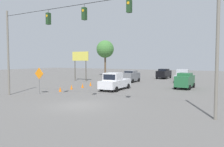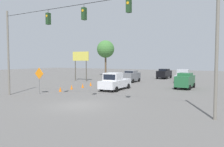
{
  "view_description": "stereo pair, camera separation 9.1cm",
  "coord_description": "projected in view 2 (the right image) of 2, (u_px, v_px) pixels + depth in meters",
  "views": [
    {
      "loc": [
        -10.74,
        13.79,
        3.6
      ],
      "look_at": [
        1.15,
        -7.36,
        2.16
      ],
      "focal_mm": 35.0,
      "sensor_mm": 36.0,
      "label": 1
    },
    {
      "loc": [
        -10.82,
        13.75,
        3.6
      ],
      "look_at": [
        1.15,
        -7.36,
        2.16
      ],
      "focal_mm": 35.0,
      "sensor_mm": 36.0,
      "label": 2
    }
  ],
  "objects": [
    {
      "name": "ground_plane",
      "position": [
        79.0,
        105.0,
        17.48
      ],
      "size": [
        140.0,
        140.0,
        0.0
      ],
      "primitive_type": "plane",
      "color": "#605E5B"
    },
    {
      "name": "tree_horizon_left",
      "position": [
        106.0,
        49.0,
        52.1
      ],
      "size": [
        4.15,
        4.15,
        8.43
      ],
      "color": "brown",
      "rests_on": "ground_plane"
    },
    {
      "name": "traffic_cone_third",
      "position": [
        83.0,
        86.0,
        28.88
      ],
      "size": [
        0.31,
        0.31,
        0.6
      ],
      "primitive_type": "cone",
      "color": "orange",
      "rests_on": "ground_plane"
    },
    {
      "name": "sedan_green_oncoming_far",
      "position": [
        185.0,
        80.0,
        28.16
      ],
      "size": [
        2.05,
        4.18,
        2.01
      ],
      "color": "#236038",
      "rests_on": "ground_plane"
    },
    {
      "name": "sedan_grey_withflow_far",
      "position": [
        131.0,
        76.0,
        36.54
      ],
      "size": [
        2.11,
        3.94,
        1.93
      ],
      "color": "slate",
      "rests_on": "ground_plane"
    },
    {
      "name": "traffic_cone_nearest",
      "position": [
        60.0,
        89.0,
        25.25
      ],
      "size": [
        0.31,
        0.31,
        0.6
      ],
      "primitive_type": "cone",
      "color": "orange",
      "rests_on": "ground_plane"
    },
    {
      "name": "traffic_cone_farthest",
      "position": [
        107.0,
        82.0,
        34.44
      ],
      "size": [
        0.31,
        0.31,
        0.6
      ],
      "primitive_type": "cone",
      "color": "orange",
      "rests_on": "ground_plane"
    },
    {
      "name": "pickup_truck_white_withflow_mid",
      "position": [
        115.0,
        82.0,
        26.8
      ],
      "size": [
        2.34,
        5.43,
        2.12
      ],
      "color": "silver",
      "rests_on": "ground_plane"
    },
    {
      "name": "traffic_cone_fifth",
      "position": [
        99.0,
        83.0,
        32.58
      ],
      "size": [
        0.31,
        0.31,
        0.6
      ],
      "primitive_type": "cone",
      "color": "orange",
      "rests_on": "ground_plane"
    },
    {
      "name": "traffic_cone_second",
      "position": [
        72.0,
        87.0,
        27.28
      ],
      "size": [
        0.31,
        0.31,
        0.6
      ],
      "primitive_type": "cone",
      "color": "orange",
      "rests_on": "ground_plane"
    },
    {
      "name": "traffic_cone_fourth",
      "position": [
        91.0,
        84.0,
        30.98
      ],
      "size": [
        0.31,
        0.31,
        0.6
      ],
      "primitive_type": "cone",
      "color": "orange",
      "rests_on": "ground_plane"
    },
    {
      "name": "sedan_black_withflow_deep",
      "position": [
        164.0,
        73.0,
        43.81
      ],
      "size": [
        2.22,
        4.44,
        1.94
      ],
      "color": "black",
      "rests_on": "ground_plane"
    },
    {
      "name": "roadside_billboard",
      "position": [
        81.0,
        59.0,
        38.68
      ],
      "size": [
        3.46,
        0.16,
        5.18
      ],
      "color": "#4C473D",
      "rests_on": "ground_plane"
    },
    {
      "name": "work_zone_sign",
      "position": [
        39.0,
        76.0,
        23.48
      ],
      "size": [
        1.27,
        0.06,
        2.84
      ],
      "color": "slate",
      "rests_on": "ground_plane"
    },
    {
      "name": "overhead_signal_span",
      "position": [
        84.0,
        38.0,
        17.82
      ],
      "size": [
        19.83,
        0.38,
        8.7
      ],
      "color": "slate",
      "rests_on": "ground_plane"
    },
    {
      "name": "pickup_truck_silver_oncoming_deep",
      "position": [
        183.0,
        76.0,
        36.49
      ],
      "size": [
        2.6,
        5.37,
        2.12
      ],
      "color": "#A8AAB2",
      "rests_on": "ground_plane"
    }
  ]
}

